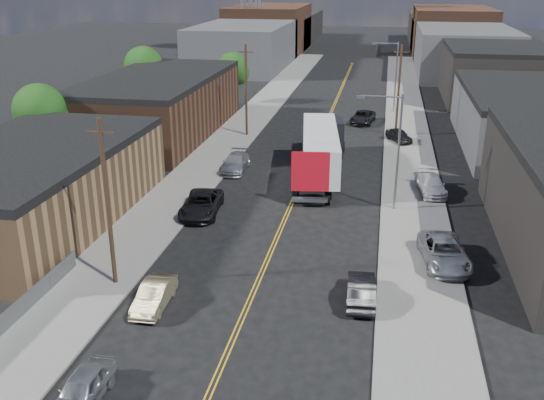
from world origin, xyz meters
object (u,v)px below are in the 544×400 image
at_px(car_right_lot_b, 432,185).
at_px(semi_truck, 322,147).
at_px(car_left_a, 82,389).
at_px(car_left_c, 201,204).
at_px(car_right_lot_a, 444,252).
at_px(car_right_oncoming, 361,290).
at_px(car_right_lot_c, 399,135).
at_px(car_left_d, 235,163).
at_px(car_ahead_truck, 363,117).
at_px(car_left_b, 154,296).

bearing_deg(car_right_lot_b, semi_truck, 151.94).
bearing_deg(car_left_a, car_left_c, 94.48).
height_order(car_left_c, car_right_lot_a, car_right_lot_a).
xyz_separation_m(semi_truck, car_right_oncoming, (4.64, -22.32, -1.83)).
relative_size(car_right_lot_b, car_right_lot_c, 1.24).
bearing_deg(car_right_oncoming, car_right_lot_b, -107.58).
bearing_deg(car_left_c, car_right_oncoming, -46.43).
xyz_separation_m(car_left_d, car_right_oncoming, (12.54, -21.74, -0.04)).
bearing_deg(car_right_lot_a, car_right_lot_b, 82.94).
xyz_separation_m(car_left_c, car_right_lot_a, (17.40, -5.56, 0.14)).
xyz_separation_m(car_right_lot_b, car_ahead_truck, (-6.69, 24.30, -0.12)).
relative_size(car_right_oncoming, car_right_lot_c, 1.12).
distance_m(car_left_c, car_right_lot_c, 27.84).
height_order(car_left_b, car_right_lot_c, car_right_lot_c).
relative_size(car_left_a, car_ahead_truck, 0.78).
height_order(car_left_a, car_right_lot_b, car_right_lot_b).
distance_m(car_left_a, car_left_b, 8.08).
bearing_deg(car_left_b, car_left_c, 94.16).
distance_m(semi_truck, car_left_c, 13.97).
xyz_separation_m(car_right_lot_a, car_ahead_truck, (-6.69, 37.44, -0.20)).
relative_size(car_right_lot_a, car_ahead_truck, 1.07).
relative_size(car_left_d, car_right_oncoming, 1.19).
bearing_deg(car_right_lot_b, car_ahead_truck, 99.19).
distance_m(car_right_lot_b, car_ahead_truck, 25.21).
bearing_deg(car_right_lot_a, car_right_oncoming, -139.21).
bearing_deg(car_left_b, car_right_lot_a, 24.83).
height_order(car_left_a, car_right_lot_a, car_right_lot_a).
relative_size(semi_truck, car_right_oncoming, 3.95).
distance_m(car_left_a, car_right_lot_c, 47.16).
relative_size(car_left_c, car_left_d, 1.10).
distance_m(car_left_d, car_ahead_truck, 23.64).
relative_size(car_left_a, car_right_lot_a, 0.73).
height_order(car_left_c, car_ahead_truck, car_left_c).
xyz_separation_m(car_left_b, car_ahead_truck, (9.31, 45.44, 0.05)).
distance_m(car_left_a, car_ahead_truck, 54.35).
height_order(car_left_c, car_left_d, car_left_c).
distance_m(car_right_lot_a, car_ahead_truck, 38.03).
bearing_deg(car_right_lot_b, car_right_lot_c, 92.66).
xyz_separation_m(car_left_c, car_right_lot_b, (17.40, 7.58, 0.05)).
bearing_deg(car_right_oncoming, semi_truck, -81.13).
relative_size(car_left_c, car_right_lot_b, 1.19).
relative_size(car_left_b, car_left_c, 0.72).
xyz_separation_m(semi_truck, car_right_lot_b, (9.50, -3.81, -1.70)).
distance_m(car_left_a, car_left_d, 32.47).
relative_size(car_left_d, car_right_lot_a, 0.93).
bearing_deg(car_left_a, car_right_lot_b, 62.22).
relative_size(semi_truck, car_right_lot_a, 3.07).
height_order(semi_truck, car_left_d, semi_truck).
distance_m(car_left_d, car_right_lot_b, 17.70).
distance_m(semi_truck, car_right_oncoming, 22.87).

